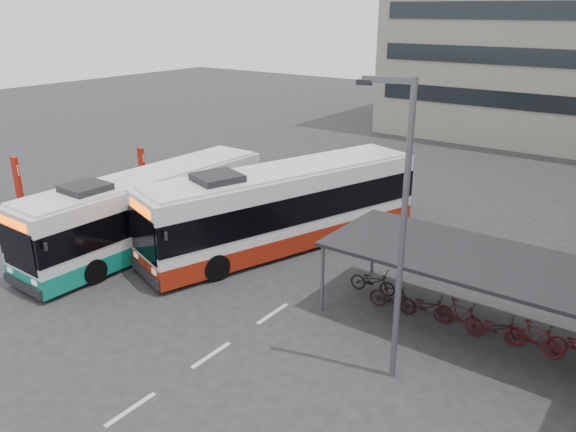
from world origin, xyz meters
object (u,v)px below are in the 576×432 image
Objects in this scene: pedestrian at (127,219)px; bus_teal at (150,210)px; lamp_post at (400,219)px; bus_main at (284,208)px.

bus_teal is at bearing -80.67° from pedestrian.
pedestrian is 0.23× the size of lamp_post.
bus_teal is (-4.69, -3.37, -0.13)m from bus_main.
bus_main reaches higher than bus_teal.
bus_main is 5.78m from bus_teal.
bus_teal is at bearing -125.75° from bus_main.
bus_main is 6.84× the size of pedestrian.
bus_main is 10.16m from lamp_post.
pedestrian is (-6.10, -3.56, -0.80)m from bus_main.
lamp_post is at bearing -17.21° from bus_main.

